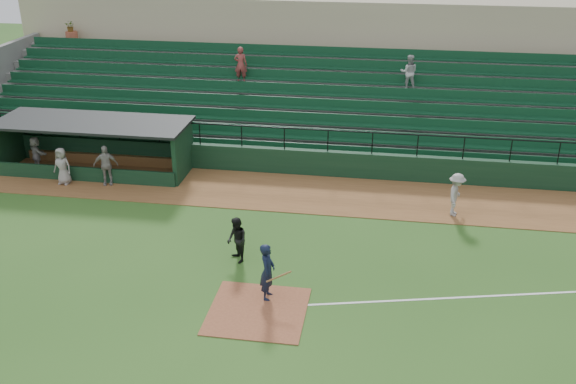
# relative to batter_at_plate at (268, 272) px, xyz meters

# --- Properties ---
(ground) EXTENTS (90.00, 90.00, 0.00)m
(ground) POSITION_rel_batter_at_plate_xyz_m (-0.18, 0.20, -0.97)
(ground) COLOR #2A531A
(ground) RESTS_ON ground
(warning_track) EXTENTS (40.00, 4.00, 0.03)m
(warning_track) POSITION_rel_batter_at_plate_xyz_m (-0.18, 8.20, -0.95)
(warning_track) COLOR brown
(warning_track) RESTS_ON ground
(home_plate_dirt) EXTENTS (3.00, 3.00, 0.03)m
(home_plate_dirt) POSITION_rel_batter_at_plate_xyz_m (-0.18, -0.80, -0.95)
(home_plate_dirt) COLOR brown
(home_plate_dirt) RESTS_ON ground
(foul_line) EXTENTS (17.49, 4.44, 0.01)m
(foul_line) POSITION_rel_batter_at_plate_xyz_m (7.82, 1.40, -0.96)
(foul_line) COLOR white
(foul_line) RESTS_ON ground
(stadium_structure) EXTENTS (38.00, 13.08, 6.40)m
(stadium_structure) POSITION_rel_batter_at_plate_xyz_m (-0.18, 16.66, 1.33)
(stadium_structure) COLOR black
(stadium_structure) RESTS_ON ground
(dugout) EXTENTS (8.90, 3.20, 2.42)m
(dugout) POSITION_rel_batter_at_plate_xyz_m (-9.93, 9.76, 0.36)
(dugout) COLOR black
(dugout) RESTS_ON ground
(batter_at_plate) EXTENTS (1.03, 0.72, 1.94)m
(batter_at_plate) POSITION_rel_batter_at_plate_xyz_m (0.00, 0.00, 0.00)
(batter_at_plate) COLOR black
(batter_at_plate) RESTS_ON ground
(umpire) EXTENTS (0.98, 1.02, 1.66)m
(umpire) POSITION_rel_batter_at_plate_xyz_m (-1.49, 2.12, -0.14)
(umpire) COLOR black
(umpire) RESTS_ON ground
(runner) EXTENTS (0.91, 1.28, 1.79)m
(runner) POSITION_rel_batter_at_plate_xyz_m (6.33, 7.05, -0.04)
(runner) COLOR #9F9995
(runner) RESTS_ON warning_track
(dugout_player_a) EXTENTS (1.16, 0.75, 1.83)m
(dugout_player_a) POSITION_rel_batter_at_plate_xyz_m (-8.76, 7.77, -0.02)
(dugout_player_a) COLOR #9C9792
(dugout_player_a) RESTS_ON warning_track
(dugout_player_b) EXTENTS (0.88, 0.62, 1.69)m
(dugout_player_b) POSITION_rel_batter_at_plate_xyz_m (-10.71, 7.54, -0.09)
(dugout_player_b) COLOR gray
(dugout_player_b) RESTS_ON warning_track
(dugout_player_c) EXTENTS (1.44, 1.27, 1.57)m
(dugout_player_c) POSITION_rel_batter_at_plate_xyz_m (-12.78, 9.04, -0.15)
(dugout_player_c) COLOR #A09A95
(dugout_player_c) RESTS_ON warning_track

